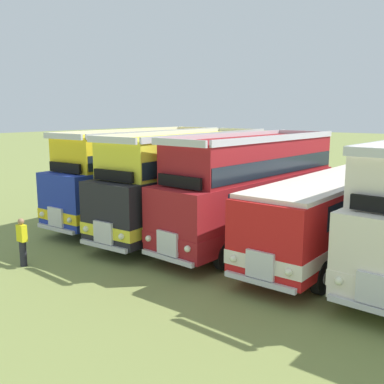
{
  "coord_description": "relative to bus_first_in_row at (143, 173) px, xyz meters",
  "views": [
    {
      "loc": [
        7.4,
        -15.89,
        5.41
      ],
      "look_at": [
        -4.61,
        -0.3,
        1.85
      ],
      "focal_mm": 41.76,
      "sensor_mm": 36.0,
      "label": 1
    }
  ],
  "objects": [
    {
      "name": "bus_second_in_row",
      "position": [
        3.28,
        -0.39,
        0.0
      ],
      "size": [
        3.07,
        10.83,
        4.52
      ],
      "color": "black",
      "rests_on": "ground"
    },
    {
      "name": "ground_plane",
      "position": [
        8.2,
        -0.31,
        -2.36
      ],
      "size": [
        200.0,
        200.0,
        0.0
      ],
      "primitive_type": "plane",
      "color": "olive"
    },
    {
      "name": "marshal_person",
      "position": [
        1.62,
        -7.86,
        -1.47
      ],
      "size": [
        0.36,
        0.24,
        1.73
      ],
      "color": "#23232D",
      "rests_on": "ground"
    },
    {
      "name": "bus_third_in_row",
      "position": [
        6.57,
        -0.41,
        -0.0
      ],
      "size": [
        3.12,
        10.02,
        4.52
      ],
      "color": "maroon",
      "rests_on": "ground"
    },
    {
      "name": "bus_first_in_row",
      "position": [
        0.0,
        0.0,
        0.0
      ],
      "size": [
        2.83,
        10.73,
        4.52
      ],
      "color": "#1E339E",
      "rests_on": "ground"
    },
    {
      "name": "bus_fourth_in_row",
      "position": [
        9.84,
        -0.37,
        -0.61
      ],
      "size": [
        2.76,
        10.15,
        2.99
      ],
      "color": "red",
      "rests_on": "ground"
    }
  ]
}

